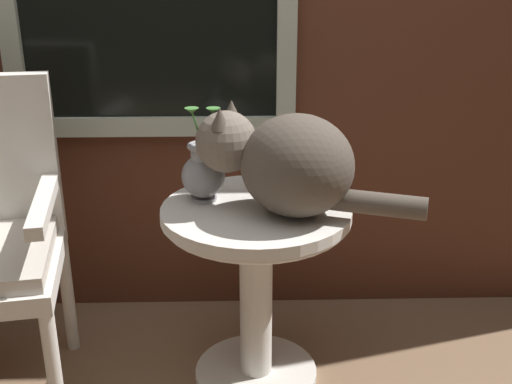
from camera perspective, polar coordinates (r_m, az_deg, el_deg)
wicker_side_table at (r=2.04m, az=-0.00°, el=-6.12°), size 0.59×0.59×0.63m
cat at (r=1.87m, az=2.83°, el=2.67°), size 0.67×0.40×0.32m
pewter_vase_with_ivy at (r=1.99m, az=-4.76°, el=1.82°), size 0.14×0.14×0.30m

